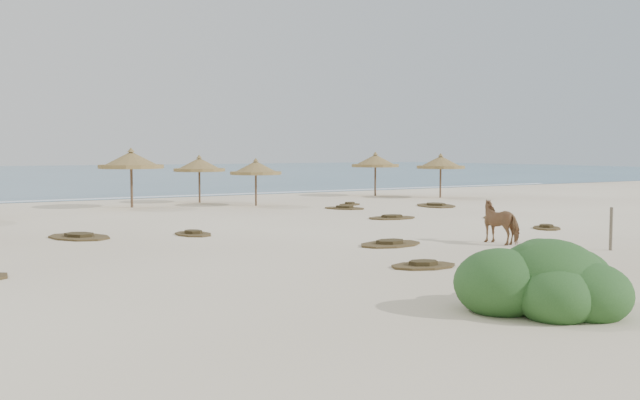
# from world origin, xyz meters

# --- Properties ---
(ground) EXTENTS (160.00, 160.00, 0.00)m
(ground) POSITION_xyz_m (0.00, 0.00, 0.00)
(ground) COLOR white
(ground) RESTS_ON ground
(ocean) EXTENTS (200.00, 100.00, 0.01)m
(ocean) POSITION_xyz_m (0.00, 75.00, 0.00)
(ocean) COLOR #255370
(ocean) RESTS_ON ground
(foam_line) EXTENTS (70.00, 0.60, 0.01)m
(foam_line) POSITION_xyz_m (0.00, 26.00, 0.00)
(foam_line) COLOR white
(foam_line) RESTS_ON ground
(palapa_2) EXTENTS (3.31, 3.31, 3.06)m
(palapa_2) POSITION_xyz_m (-3.21, 18.64, 2.38)
(palapa_2) COLOR brown
(palapa_2) RESTS_ON ground
(palapa_3) EXTENTS (3.31, 3.31, 2.53)m
(palapa_3) POSITION_xyz_m (2.74, 16.42, 1.96)
(palapa_3) COLOR brown
(palapa_3) RESTS_ON ground
(palapa_4) EXTENTS (3.35, 3.35, 2.68)m
(palapa_4) POSITION_xyz_m (1.05, 20.11, 2.08)
(palapa_4) COLOR brown
(palapa_4) RESTS_ON ground
(palapa_5) EXTENTS (3.43, 3.43, 2.84)m
(palapa_5) POSITION_xyz_m (12.93, 19.90, 2.20)
(palapa_5) COLOR brown
(palapa_5) RESTS_ON ground
(palapa_6) EXTENTS (3.30, 3.30, 2.76)m
(palapa_6) POSITION_xyz_m (15.30, 16.33, 2.14)
(palapa_6) COLOR brown
(palapa_6) RESTS_ON ground
(horse) EXTENTS (0.86, 1.65, 1.35)m
(horse) POSITION_xyz_m (2.66, -1.26, 0.67)
(horse) COLOR olive
(horse) RESTS_ON ground
(fence_post_near) EXTENTS (0.12, 0.12, 1.27)m
(fence_post_near) POSITION_xyz_m (4.24, -4.05, 0.63)
(fence_post_near) COLOR #6F6453
(fence_post_near) RESTS_ON ground
(bush) EXTENTS (3.38, 2.97, 1.51)m
(bush) POSITION_xyz_m (-3.49, -8.45, 0.50)
(bush) COLOR #33622A
(bush) RESTS_ON ground
(scrub_1) EXTENTS (2.49, 2.99, 0.16)m
(scrub_1) POSITION_xyz_m (-8.40, 7.04, 0.05)
(scrub_1) COLOR brown
(scrub_1) RESTS_ON ground
(scrub_2) EXTENTS (1.29, 1.83, 0.16)m
(scrub_2) POSITION_xyz_m (-4.83, 5.86, 0.05)
(scrub_2) COLOR brown
(scrub_2) RESTS_ON ground
(scrub_3) EXTENTS (2.32, 1.66, 0.16)m
(scrub_3) POSITION_xyz_m (4.62, 7.05, 0.05)
(scrub_3) COLOR brown
(scrub_3) RESTS_ON ground
(scrub_4) EXTENTS (1.78, 1.86, 0.16)m
(scrub_4) POSITION_xyz_m (8.45, 4.78, 0.05)
(scrub_4) COLOR brown
(scrub_4) RESTS_ON ground
(scrub_5) EXTENTS (2.87, 3.44, 0.16)m
(scrub_5) POSITION_xyz_m (10.66, 11.29, 0.05)
(scrub_5) COLOR brown
(scrub_5) RESTS_ON ground
(scrub_7) EXTENTS (2.27, 2.53, 0.16)m
(scrub_7) POSITION_xyz_m (5.65, 12.36, 0.05)
(scrub_7) COLOR brown
(scrub_7) RESTS_ON ground
(scrub_9) EXTENTS (2.40, 1.75, 0.16)m
(scrub_9) POSITION_xyz_m (-0.59, 0.21, 0.05)
(scrub_9) COLOR brown
(scrub_9) RESTS_ON ground
(scrub_10) EXTENTS (1.72, 1.45, 0.16)m
(scrub_10) POSITION_xyz_m (7.26, 14.29, 0.05)
(scrub_10) COLOR brown
(scrub_10) RESTS_ON ground
(scrub_11) EXTENTS (1.90, 1.40, 0.16)m
(scrub_11) POSITION_xyz_m (-2.37, -3.55, 0.05)
(scrub_11) COLOR brown
(scrub_11) RESTS_ON ground
(scrub_12) EXTENTS (1.73, 1.79, 0.16)m
(scrub_12) POSITION_xyz_m (7.15, 0.88, 0.05)
(scrub_12) COLOR brown
(scrub_12) RESTS_ON ground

